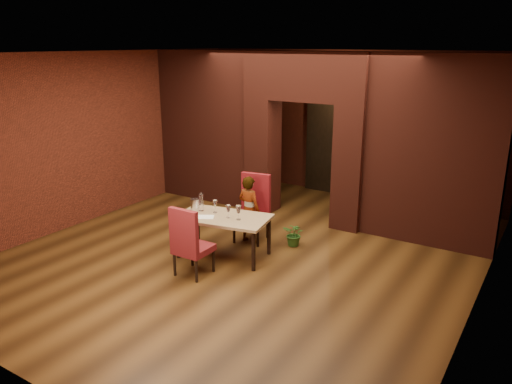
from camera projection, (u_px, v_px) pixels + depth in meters
floor at (248, 252)px, 8.32m from camera, size 8.00×8.00×0.00m
ceiling at (248, 53)px, 7.40m from camera, size 7.00×8.00×0.04m
wall_back at (346, 124)px, 11.10m from camera, size 7.00×0.04×3.20m
wall_front at (13, 240)px, 4.62m from camera, size 7.00×0.04×3.20m
wall_left at (97, 137)px, 9.65m from camera, size 0.04×8.00×3.20m
wall_right at (488, 192)px, 6.07m from camera, size 0.04×8.00×3.20m
pillar_left at (263, 156)px, 10.10m from camera, size 0.55×0.55×2.30m
pillar_right at (351, 168)px, 9.13m from camera, size 0.55×0.55×2.30m
lintel at (307, 76)px, 9.15m from camera, size 2.45×0.55×0.90m
wing_wall_left at (207, 127)px, 10.69m from camera, size 2.28×0.35×3.20m
wing_wall_right at (433, 152)px, 8.27m from camera, size 2.28×0.35×3.20m
vent_panel at (255, 187)px, 10.03m from camera, size 0.40×0.03×0.50m
rear_door at (327, 147)px, 11.42m from camera, size 0.90×0.08×2.10m
rear_door_frame at (327, 147)px, 11.38m from camera, size 1.02×0.04×2.22m
dining_table at (224, 236)px, 8.07m from camera, size 1.58×1.07×0.68m
chair_far at (251, 209)px, 8.64m from camera, size 0.61×0.61×1.17m
chair_near at (193, 240)px, 7.38m from camera, size 0.49×0.49×1.08m
person_seated at (249, 210)px, 8.57m from camera, size 0.46×0.33×1.19m
wine_glass_a at (215, 206)px, 8.12m from camera, size 0.09×0.09×0.21m
wine_glass_b at (228, 211)px, 7.88m from camera, size 0.08×0.08×0.21m
wine_glass_c at (238, 213)px, 7.79m from camera, size 0.09×0.09×0.23m
tasting_sheet at (205, 217)px, 7.94m from camera, size 0.33×0.30×0.00m
wine_bucket at (195, 205)px, 8.23m from camera, size 0.16×0.16×0.20m
water_bottle at (201, 202)px, 8.19m from camera, size 0.07×0.07×0.31m
potted_plant at (295, 234)px, 8.51m from camera, size 0.38×0.33×0.42m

